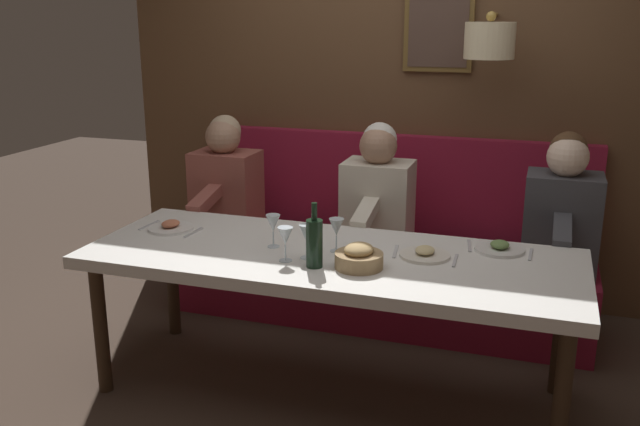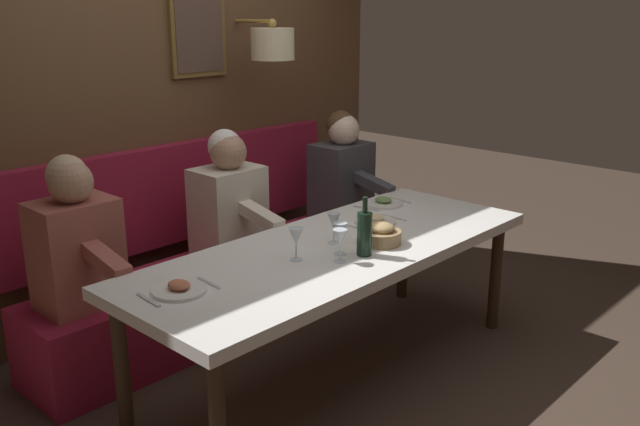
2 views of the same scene
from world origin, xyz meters
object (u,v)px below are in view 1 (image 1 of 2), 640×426
object	(u,v)px
diner_middle	(226,182)
diner_near	(378,194)
dining_table	(330,266)
wine_glass_1	(285,237)
wine_glass_2	(273,224)
wine_glass_3	(307,234)
diner_nearest	(563,209)
bread_bowl	(359,257)
wine_glass_0	(336,228)
wine_bottle	(314,242)

from	to	relation	value
diner_middle	diner_near	bearing A→B (deg)	-90.00
dining_table	wine_glass_1	distance (m)	0.30
wine_glass_2	wine_glass_3	distance (m)	0.23
diner_near	wine_glass_3	distance (m)	0.99
diner_nearest	wine_glass_3	bearing A→B (deg)	130.86
diner_nearest	wine_glass_2	size ratio (longest dim) A/B	4.82
dining_table	bread_bowl	distance (m)	0.26
wine_glass_0	diner_middle	bearing A→B (deg)	49.58
diner_middle	wine_glass_1	world-z (taller)	diner_middle
diner_nearest	wine_glass_3	size ratio (longest dim) A/B	4.82
diner_near	wine_glass_0	world-z (taller)	diner_near
wine_glass_0	wine_glass_1	distance (m)	0.27
diner_near	wine_glass_2	xyz separation A→B (m)	(-0.88, 0.31, 0.04)
diner_near	wine_glass_3	size ratio (longest dim) A/B	4.82
wine_glass_0	bread_bowl	size ratio (longest dim) A/B	0.75
dining_table	wine_glass_3	size ratio (longest dim) A/B	14.45
diner_nearest	wine_glass_0	distance (m)	1.34
wine_glass_1	bread_bowl	distance (m)	0.35
wine_glass_1	wine_glass_3	size ratio (longest dim) A/B	1.00
wine_glass_0	wine_glass_3	size ratio (longest dim) A/B	1.00
bread_bowl	wine_glass_3	bearing A→B (deg)	80.30
wine_glass_0	wine_bottle	xyz separation A→B (m)	(-0.23, 0.03, -0.00)
dining_table	diner_near	world-z (taller)	diner_near
wine_glass_0	wine_glass_3	xyz separation A→B (m)	(-0.14, 0.10, 0.00)
wine_glass_3	wine_bottle	bearing A→B (deg)	-143.63
wine_glass_1	bread_bowl	world-z (taller)	wine_glass_1
dining_table	diner_near	xyz separation A→B (m)	(0.88, -0.01, 0.14)
bread_bowl	wine_glass_2	bearing A→B (deg)	72.45
diner_nearest	diner_middle	distance (m)	2.03
diner_nearest	wine_glass_3	world-z (taller)	diner_nearest
dining_table	diner_near	bearing A→B (deg)	-0.94
diner_nearest	wine_glass_1	size ratio (longest dim) A/B	4.82
diner_nearest	bread_bowl	bearing A→B (deg)	139.72
dining_table	wine_glass_3	world-z (taller)	wine_glass_3
diner_middle	wine_bottle	size ratio (longest dim) A/B	2.64
diner_middle	bread_bowl	world-z (taller)	diner_middle
diner_nearest	diner_near	world-z (taller)	same
diner_middle	wine_glass_3	distance (m)	1.33
diner_near	diner_middle	distance (m)	0.99
diner_middle	wine_glass_2	xyz separation A→B (m)	(-0.88, -0.68, 0.04)
diner_middle	wine_glass_2	size ratio (longest dim) A/B	4.82
diner_nearest	diner_near	distance (m)	1.04
dining_table	wine_glass_2	xyz separation A→B (m)	(0.00, 0.29, 0.18)
diner_nearest	wine_glass_0	xyz separation A→B (m)	(-0.85, 1.03, 0.04)
wine_glass_3	bread_bowl	xyz separation A→B (m)	(-0.05, -0.27, -0.07)
diner_near	wine_bottle	bearing A→B (deg)	178.51
diner_nearest	wine_glass_1	distance (m)	1.61
diner_middle	wine_glass_0	xyz separation A→B (m)	(-0.85, -1.00, 0.04)
diner_nearest	wine_glass_3	xyz separation A→B (m)	(-0.98, 1.14, 0.04)
diner_nearest	bread_bowl	xyz separation A→B (m)	(-1.03, 0.87, -0.03)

